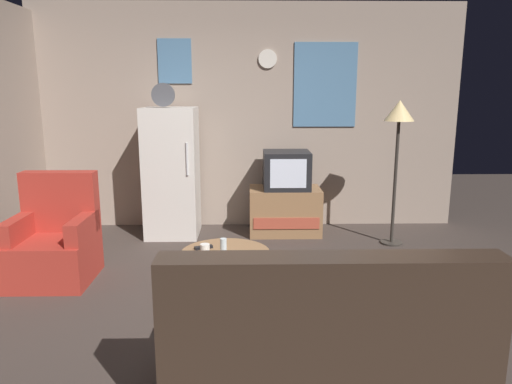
# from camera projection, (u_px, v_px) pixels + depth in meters

# --- Properties ---
(ground_plane) EXTENTS (12.00, 12.00, 0.00)m
(ground_plane) POSITION_uv_depth(u_px,v_px,m) (248.00, 308.00, 3.79)
(ground_plane) COLOR #3D332D
(wall_with_art) EXTENTS (5.20, 0.12, 2.71)m
(wall_with_art) POSITION_uv_depth(u_px,v_px,m) (248.00, 117.00, 5.90)
(wall_with_art) COLOR gray
(wall_with_art) RESTS_ON ground_plane
(fridge) EXTENTS (0.60, 0.62, 1.77)m
(fridge) POSITION_uv_depth(u_px,v_px,m) (172.00, 172.00, 5.56)
(fridge) COLOR silver
(fridge) RESTS_ON ground_plane
(tv_stand) EXTENTS (0.84, 0.53, 0.55)m
(tv_stand) POSITION_uv_depth(u_px,v_px,m) (285.00, 211.00, 5.72)
(tv_stand) COLOR #8E6642
(tv_stand) RESTS_ON ground_plane
(crt_tv) EXTENTS (0.54, 0.51, 0.44)m
(crt_tv) POSITION_uv_depth(u_px,v_px,m) (287.00, 170.00, 5.61)
(crt_tv) COLOR black
(crt_tv) RESTS_ON tv_stand
(standing_lamp) EXTENTS (0.32, 0.32, 1.59)m
(standing_lamp) POSITION_uv_depth(u_px,v_px,m) (399.00, 122.00, 5.09)
(standing_lamp) COLOR #332D28
(standing_lamp) RESTS_ON ground_plane
(coffee_table) EXTENTS (0.72, 0.72, 0.42)m
(coffee_table) POSITION_uv_depth(u_px,v_px,m) (226.00, 276.00, 3.89)
(coffee_table) COLOR #8E6642
(coffee_table) RESTS_ON ground_plane
(wine_glass) EXTENTS (0.05, 0.05, 0.15)m
(wine_glass) POSITION_uv_depth(u_px,v_px,m) (224.00, 248.00, 3.71)
(wine_glass) COLOR silver
(wine_glass) RESTS_ON coffee_table
(mug_ceramic_white) EXTENTS (0.08, 0.08, 0.09)m
(mug_ceramic_white) POSITION_uv_depth(u_px,v_px,m) (205.00, 250.00, 3.76)
(mug_ceramic_white) COLOR silver
(mug_ceramic_white) RESTS_ON coffee_table
(remote_control) EXTENTS (0.16, 0.10, 0.02)m
(remote_control) POSITION_uv_depth(u_px,v_px,m) (204.00, 247.00, 3.92)
(remote_control) COLOR black
(remote_control) RESTS_ON coffee_table
(armchair) EXTENTS (0.68, 0.68, 0.96)m
(armchair) POSITION_uv_depth(u_px,v_px,m) (55.00, 243.00, 4.32)
(armchair) COLOR #A52D23
(armchair) RESTS_ON ground_plane
(couch) EXTENTS (1.70, 0.80, 0.92)m
(couch) POSITION_uv_depth(u_px,v_px,m) (322.00, 347.00, 2.63)
(couch) COLOR #38281E
(couch) RESTS_ON ground_plane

